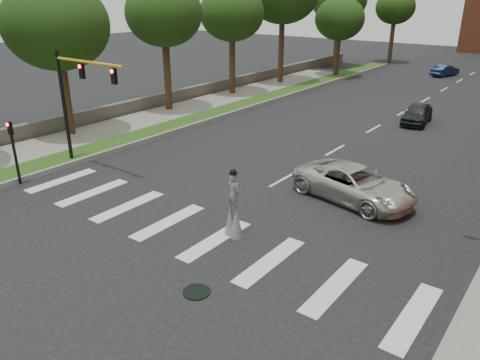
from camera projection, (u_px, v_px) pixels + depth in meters
ground_plane at (174, 240)px, 18.26m from camera, size 160.00×160.00×0.00m
grass_median at (243, 105)px, 39.44m from camera, size 2.00×60.00×0.25m
median_curb at (253, 107)px, 38.84m from camera, size 0.20×60.00×0.28m
sidewalk_left at (127, 125)px, 33.72m from camera, size 4.00×60.00×0.18m
stone_wall at (209, 89)px, 43.83m from camera, size 0.50×56.00×1.10m
manhole at (197, 292)px, 15.10m from camera, size 0.90×0.90×0.04m
traffic_signal at (76, 92)px, 24.39m from camera, size 5.30×0.23×6.20m
secondary_signal at (14, 147)px, 22.91m from camera, size 0.25×0.21×3.23m
stilt_performer at (233, 211)px, 18.24m from camera, size 0.84×0.56×2.83m
suv_crossing at (354, 184)px, 21.54m from camera, size 6.20×3.75×1.61m
car_near at (417, 113)px, 34.21m from camera, size 2.23×4.46×1.46m
car_mid at (445, 70)px, 53.39m from camera, size 2.43×4.08×1.27m
tree_1 at (56, 25)px, 28.84m from camera, size 6.54×6.54×9.90m
tree_2 at (164, 14)px, 35.26m from camera, size 5.86×5.86×9.99m
tree_3 at (232, 14)px, 41.34m from camera, size 5.74×5.74×9.68m
tree_5 at (339, 0)px, 56.79m from camera, size 6.74×6.74×10.96m
tree_6 at (340, 19)px, 50.81m from camera, size 5.39×5.39×8.56m
tree_7 at (395, 8)px, 61.11m from camera, size 5.11×5.11×9.27m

